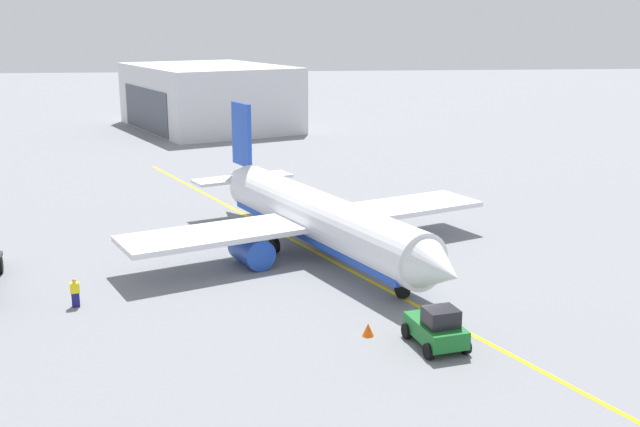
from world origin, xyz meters
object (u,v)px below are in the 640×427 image
at_px(airplane, 316,218).
at_px(safety_cone_nose, 368,330).
at_px(refueling_worker, 75,293).
at_px(pushback_tug, 437,328).

relative_size(airplane, safety_cone_nose, 42.23).
height_order(refueling_worker, safety_cone_nose, refueling_worker).
xyz_separation_m(airplane, refueling_worker, (8.92, -14.88, -1.74)).
xyz_separation_m(pushback_tug, safety_cone_nose, (-1.68, -3.22, -0.66)).
distance_m(pushback_tug, refueling_worker, 20.75).
bearing_deg(pushback_tug, refueling_worker, -111.47).
xyz_separation_m(pushback_tug, refueling_worker, (-7.59, -19.31, -0.19)).
bearing_deg(safety_cone_nose, pushback_tug, 62.38).
bearing_deg(safety_cone_nose, airplane, -175.30).
distance_m(airplane, refueling_worker, 17.43).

